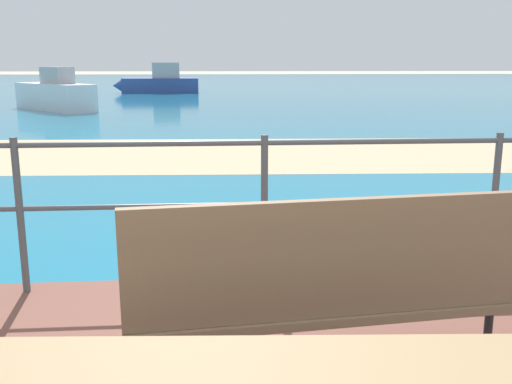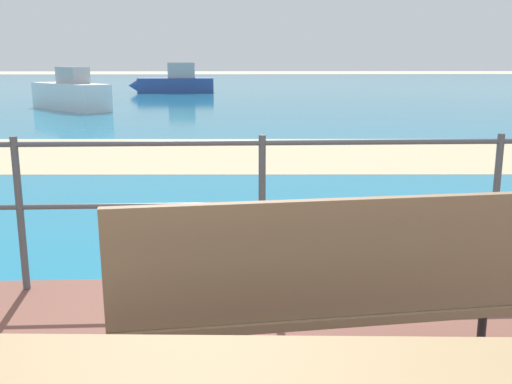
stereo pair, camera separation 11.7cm
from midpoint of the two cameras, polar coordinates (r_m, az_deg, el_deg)
sea_water at (r=41.03m, az=-2.44°, el=10.48°), size 90.00×90.00×0.01m
beach_strip at (r=9.45m, az=-1.14°, el=3.79°), size 54.11×6.18×0.01m
park_bench at (r=2.31m, az=9.23°, el=-9.06°), size 1.77×0.60×0.90m
railing_fence at (r=3.56m, az=1.55°, el=0.14°), size 5.94×0.04×0.96m
boat_near at (r=30.07m, az=-7.89°, el=10.62°), size 4.30×1.23×1.50m
boat_mid at (r=19.75m, az=-17.87°, el=9.16°), size 3.35×3.79×1.34m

